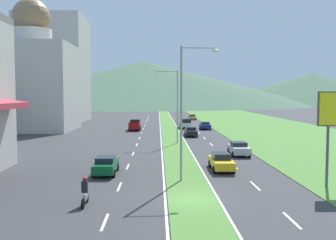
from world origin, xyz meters
The scene contains 49 objects.
ground_plane centered at (0.00, 0.00, 0.00)m, with size 600.00×600.00×0.00m, color #38383A.
grass_median centered at (0.00, 60.00, 0.03)m, with size 3.20×240.00×0.06m, color #518438.
grass_verge_right centered at (20.60, 60.00, 0.03)m, with size 24.00×240.00×0.06m, color #518438.
lane_dash_left_2 centered at (-5.10, -4.28, 0.01)m, with size 0.16×2.80×0.01m, color silver.
lane_dash_left_3 centered at (-5.10, 3.58, 0.01)m, with size 0.16×2.80×0.01m, color silver.
lane_dash_left_4 centered at (-5.10, 11.43, 0.01)m, with size 0.16×2.80×0.01m, color silver.
lane_dash_left_5 centered at (-5.10, 19.29, 0.01)m, with size 0.16×2.80×0.01m, color silver.
lane_dash_left_6 centered at (-5.10, 27.15, 0.01)m, with size 0.16×2.80×0.01m, color silver.
lane_dash_left_7 centered at (-5.10, 35.01, 0.01)m, with size 0.16×2.80×0.01m, color silver.
lane_dash_left_8 centered at (-5.10, 42.87, 0.01)m, with size 0.16×2.80×0.01m, color silver.
lane_dash_left_9 centered at (-5.10, 50.73, 0.01)m, with size 0.16×2.80×0.01m, color silver.
lane_dash_left_10 centered at (-5.10, 58.59, 0.01)m, with size 0.16×2.80×0.01m, color silver.
lane_dash_left_11 centered at (-5.10, 66.45, 0.01)m, with size 0.16×2.80×0.01m, color silver.
lane_dash_left_12 centered at (-5.10, 74.30, 0.01)m, with size 0.16×2.80×0.01m, color silver.
lane_dash_left_13 centered at (-5.10, 82.16, 0.01)m, with size 0.16×2.80×0.01m, color silver.
lane_dash_left_14 centered at (-5.10, 90.02, 0.01)m, with size 0.16×2.80×0.01m, color silver.
lane_dash_left_15 centered at (-5.10, 97.88, 0.01)m, with size 0.16×2.80×0.01m, color silver.
lane_dash_right_2 centered at (5.10, -4.28, 0.01)m, with size 0.16×2.80×0.01m, color silver.
lane_dash_right_3 centered at (5.10, 3.58, 0.01)m, with size 0.16×2.80×0.01m, color silver.
lane_dash_right_4 centered at (5.10, 11.43, 0.01)m, with size 0.16×2.80×0.01m, color silver.
lane_dash_right_5 centered at (5.10, 19.29, 0.01)m, with size 0.16×2.80×0.01m, color silver.
lane_dash_right_6 centered at (5.10, 27.15, 0.01)m, with size 0.16×2.80×0.01m, color silver.
lane_dash_right_7 centered at (5.10, 35.01, 0.01)m, with size 0.16×2.80×0.01m, color silver.
lane_dash_right_8 centered at (5.10, 42.87, 0.01)m, with size 0.16×2.80×0.01m, color silver.
lane_dash_right_9 centered at (5.10, 50.73, 0.01)m, with size 0.16×2.80×0.01m, color silver.
lane_dash_right_10 centered at (5.10, 58.59, 0.01)m, with size 0.16×2.80×0.01m, color silver.
lane_dash_right_11 centered at (5.10, 66.45, 0.01)m, with size 0.16×2.80×0.01m, color silver.
lane_dash_right_12 centered at (5.10, 74.30, 0.01)m, with size 0.16×2.80×0.01m, color silver.
lane_dash_right_13 centered at (5.10, 82.16, 0.01)m, with size 0.16×2.80×0.01m, color silver.
lane_dash_right_14 centered at (5.10, 90.02, 0.01)m, with size 0.16×2.80×0.01m, color silver.
lane_dash_right_15 centered at (5.10, 97.88, 0.01)m, with size 0.16×2.80×0.01m, color silver.
edge_line_median_left centered at (-1.75, 60.00, 0.01)m, with size 0.16×240.00×0.01m, color silver.
edge_line_median_right centered at (1.75, 60.00, 0.01)m, with size 0.16×240.00×0.01m, color silver.
domed_building centered at (-26.06, 49.10, 9.57)m, with size 15.23×15.23×24.77m.
midrise_colored centered at (-28.80, 74.39, 13.20)m, with size 16.00×16.00×26.39m, color #B7B2A8.
hill_far_left centered at (-108.02, 251.34, 18.02)m, with size 128.99×128.99×36.04m, color #516B56.
hill_far_center centered at (-11.88, 237.67, 14.56)m, with size 225.80×225.80×29.11m, color #47664C.
hill_far_right centered at (106.60, 242.82, 10.79)m, with size 151.80×151.80×21.57m, color #47664C.
street_lamp_near centered at (-0.09, 5.33, 6.05)m, with size 3.05×0.34×10.65m.
street_lamp_mid centered at (0.13, 28.23, 5.83)m, with size 3.34×0.28×10.16m.
car_0 centered at (3.18, 37.52, 0.78)m, with size 1.92×4.76×1.52m.
car_1 centered at (-6.73, 8.23, 0.79)m, with size 1.91×4.74×1.53m.
car_2 centered at (7.04, 49.70, 0.75)m, with size 1.97×4.48×1.44m.
car_3 centered at (6.91, 17.91, 0.77)m, with size 2.02×4.33×1.50m.
car_4 centered at (7.01, 77.72, 0.72)m, with size 1.98×4.10×1.39m.
car_5 centered at (3.55, 9.69, 0.78)m, with size 1.91×4.71×1.53m.
pickup_truck_0 centered at (3.37, 52.13, 0.98)m, with size 2.18×5.40×2.00m.
pickup_truck_1 centered at (-6.64, 48.29, 0.98)m, with size 2.18×5.40×2.00m.
motorcycle_rider centered at (-6.74, -1.19, 0.75)m, with size 0.36×2.00×1.80m.
Camera 1 is at (-2.22, -24.52, 6.91)m, focal length 40.79 mm.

